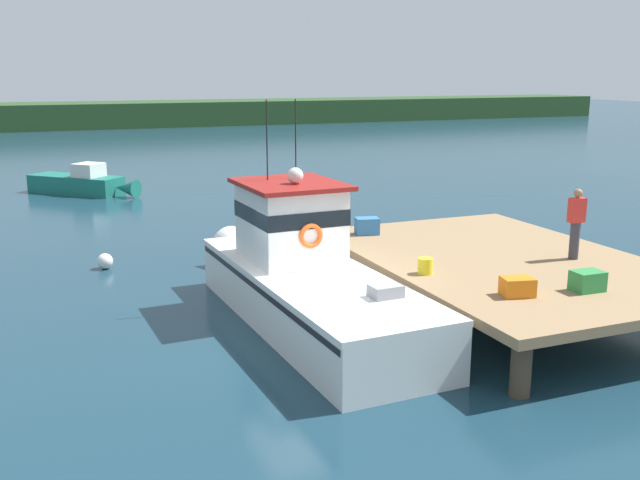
{
  "coord_description": "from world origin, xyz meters",
  "views": [
    {
      "loc": [
        -5.3,
        -13.4,
        5.41
      ],
      "look_at": [
        1.2,
        2.47,
        1.4
      ],
      "focal_mm": 40.61,
      "sensor_mm": 36.0,
      "label": 1
    }
  ],
  "objects_px": {
    "main_fishing_boat": "(302,275)",
    "bait_bucket": "(425,266)",
    "mooring_buoy_outer": "(105,261)",
    "moored_boat_off_the_point": "(83,183)",
    "deckhand_by_the_boat": "(576,222)",
    "crate_stack_mid_dock": "(587,281)",
    "crate_single_by_cleat": "(517,287)",
    "crate_stack_near_edge": "(367,226)"
  },
  "relations": [
    {
      "from": "crate_stack_mid_dock",
      "to": "crate_stack_near_edge",
      "type": "distance_m",
      "value": 6.47
    },
    {
      "from": "crate_stack_mid_dock",
      "to": "bait_bucket",
      "type": "height_order",
      "value": "crate_stack_mid_dock"
    },
    {
      "from": "crate_stack_mid_dock",
      "to": "moored_boat_off_the_point",
      "type": "distance_m",
      "value": 24.63
    },
    {
      "from": "crate_stack_mid_dock",
      "to": "main_fishing_boat",
      "type": "bearing_deg",
      "value": 139.93
    },
    {
      "from": "crate_single_by_cleat",
      "to": "deckhand_by_the_boat",
      "type": "height_order",
      "value": "deckhand_by_the_boat"
    },
    {
      "from": "bait_bucket",
      "to": "crate_stack_near_edge",
      "type": "bearing_deg",
      "value": 82.29
    },
    {
      "from": "deckhand_by_the_boat",
      "to": "bait_bucket",
      "type": "bearing_deg",
      "value": 177.04
    },
    {
      "from": "crate_stack_mid_dock",
      "to": "deckhand_by_the_boat",
      "type": "xyz_separation_m",
      "value": [
        1.48,
        2.09,
        0.66
      ]
    },
    {
      "from": "bait_bucket",
      "to": "moored_boat_off_the_point",
      "type": "bearing_deg",
      "value": 104.28
    },
    {
      "from": "crate_single_by_cleat",
      "to": "crate_stack_near_edge",
      "type": "distance_m",
      "value": 5.97
    },
    {
      "from": "main_fishing_boat",
      "to": "crate_stack_mid_dock",
      "type": "xyz_separation_m",
      "value": [
        4.55,
        -3.82,
        0.39
      ]
    },
    {
      "from": "crate_stack_near_edge",
      "to": "bait_bucket",
      "type": "height_order",
      "value": "crate_stack_near_edge"
    },
    {
      "from": "crate_stack_near_edge",
      "to": "moored_boat_off_the_point",
      "type": "distance_m",
      "value": 18.17
    },
    {
      "from": "moored_boat_off_the_point",
      "to": "crate_stack_mid_dock",
      "type": "bearing_deg",
      "value": -71.8
    },
    {
      "from": "deckhand_by_the_boat",
      "to": "mooring_buoy_outer",
      "type": "bearing_deg",
      "value": 141.41
    },
    {
      "from": "moored_boat_off_the_point",
      "to": "mooring_buoy_outer",
      "type": "bearing_deg",
      "value": -92.1
    },
    {
      "from": "mooring_buoy_outer",
      "to": "crate_stack_near_edge",
      "type": "bearing_deg",
      "value": -29.23
    },
    {
      "from": "main_fishing_boat",
      "to": "moored_boat_off_the_point",
      "type": "height_order",
      "value": "main_fishing_boat"
    },
    {
      "from": "crate_single_by_cleat",
      "to": "mooring_buoy_outer",
      "type": "height_order",
      "value": "crate_single_by_cleat"
    },
    {
      "from": "bait_bucket",
      "to": "mooring_buoy_outer",
      "type": "bearing_deg",
      "value": 127.97
    },
    {
      "from": "crate_stack_mid_dock",
      "to": "deckhand_by_the_boat",
      "type": "distance_m",
      "value": 2.64
    },
    {
      "from": "main_fishing_boat",
      "to": "crate_single_by_cleat",
      "type": "xyz_separation_m",
      "value": [
        3.08,
        -3.56,
        0.37
      ]
    },
    {
      "from": "crate_stack_mid_dock",
      "to": "moored_boat_off_the_point",
      "type": "xyz_separation_m",
      "value": [
        -7.69,
        23.38,
        -0.92
      ]
    },
    {
      "from": "crate_single_by_cleat",
      "to": "moored_boat_off_the_point",
      "type": "distance_m",
      "value": 23.96
    },
    {
      "from": "crate_single_by_cleat",
      "to": "moored_boat_off_the_point",
      "type": "xyz_separation_m",
      "value": [
        -6.22,
        23.12,
        -0.9
      ]
    },
    {
      "from": "main_fishing_boat",
      "to": "bait_bucket",
      "type": "height_order",
      "value": "main_fishing_boat"
    },
    {
      "from": "main_fishing_boat",
      "to": "mooring_buoy_outer",
      "type": "distance_m",
      "value": 7.04
    },
    {
      "from": "main_fishing_boat",
      "to": "moored_boat_off_the_point",
      "type": "bearing_deg",
      "value": 99.13
    },
    {
      "from": "crate_stack_near_edge",
      "to": "deckhand_by_the_boat",
      "type": "relative_size",
      "value": 0.37
    },
    {
      "from": "crate_stack_mid_dock",
      "to": "crate_stack_near_edge",
      "type": "relative_size",
      "value": 1.0
    },
    {
      "from": "deckhand_by_the_boat",
      "to": "mooring_buoy_outer",
      "type": "xyz_separation_m",
      "value": [
        -9.67,
        7.71,
        -1.84
      ]
    },
    {
      "from": "main_fishing_boat",
      "to": "crate_stack_mid_dock",
      "type": "relative_size",
      "value": 16.44
    },
    {
      "from": "crate_stack_near_edge",
      "to": "bait_bucket",
      "type": "relative_size",
      "value": 1.76
    },
    {
      "from": "main_fishing_boat",
      "to": "mooring_buoy_outer",
      "type": "height_order",
      "value": "main_fishing_boat"
    },
    {
      "from": "main_fishing_boat",
      "to": "bait_bucket",
      "type": "relative_size",
      "value": 29.02
    },
    {
      "from": "crate_stack_mid_dock",
      "to": "deckhand_by_the_boat",
      "type": "height_order",
      "value": "deckhand_by_the_boat"
    },
    {
      "from": "bait_bucket",
      "to": "mooring_buoy_outer",
      "type": "distance_m",
      "value": 9.61
    },
    {
      "from": "crate_stack_mid_dock",
      "to": "crate_stack_near_edge",
      "type": "height_order",
      "value": "crate_stack_near_edge"
    },
    {
      "from": "crate_stack_mid_dock",
      "to": "bait_bucket",
      "type": "distance_m",
      "value": 3.25
    },
    {
      "from": "bait_bucket",
      "to": "mooring_buoy_outer",
      "type": "height_order",
      "value": "bait_bucket"
    },
    {
      "from": "moored_boat_off_the_point",
      "to": "deckhand_by_the_boat",
      "type": "bearing_deg",
      "value": -66.7
    },
    {
      "from": "crate_stack_near_edge",
      "to": "mooring_buoy_outer",
      "type": "distance_m",
      "value": 7.43
    }
  ]
}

